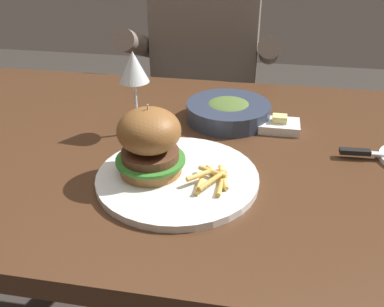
# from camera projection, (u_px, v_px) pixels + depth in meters

# --- Properties ---
(dining_table) EXTENTS (1.38, 0.82, 0.74)m
(dining_table) POSITION_uv_depth(u_px,v_px,m) (191.00, 180.00, 0.95)
(dining_table) COLOR #472B19
(dining_table) RESTS_ON ground
(main_plate) EXTENTS (0.30, 0.30, 0.01)m
(main_plate) POSITION_uv_depth(u_px,v_px,m) (178.00, 178.00, 0.79)
(main_plate) COLOR white
(main_plate) RESTS_ON dining_table
(burger_sandwich) EXTENTS (0.13, 0.13, 0.13)m
(burger_sandwich) POSITION_uv_depth(u_px,v_px,m) (150.00, 142.00, 0.77)
(burger_sandwich) COLOR #9E6B38
(burger_sandwich) RESTS_ON main_plate
(fries_pile) EXTENTS (0.08, 0.10, 0.02)m
(fries_pile) POSITION_uv_depth(u_px,v_px,m) (213.00, 178.00, 0.76)
(fries_pile) COLOR #E0B251
(fries_pile) RESTS_ON main_plate
(wine_glass) EXTENTS (0.06, 0.06, 0.19)m
(wine_glass) POSITION_uv_depth(u_px,v_px,m) (134.00, 71.00, 0.90)
(wine_glass) COLOR silver
(wine_glass) RESTS_ON dining_table
(butter_dish) EXTENTS (0.09, 0.07, 0.04)m
(butter_dish) POSITION_uv_depth(u_px,v_px,m) (279.00, 125.00, 0.97)
(butter_dish) COLOR white
(butter_dish) RESTS_ON dining_table
(soup_bowl) EXTENTS (0.20, 0.20, 0.05)m
(soup_bowl) POSITION_uv_depth(u_px,v_px,m) (228.00, 111.00, 1.02)
(soup_bowl) COLOR #2D384C
(soup_bowl) RESTS_ON dining_table
(diner_person) EXTENTS (0.51, 0.36, 1.18)m
(diner_person) POSITION_uv_depth(u_px,v_px,m) (205.00, 100.00, 1.60)
(diner_person) COLOR #282833
(diner_person) RESTS_ON ground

